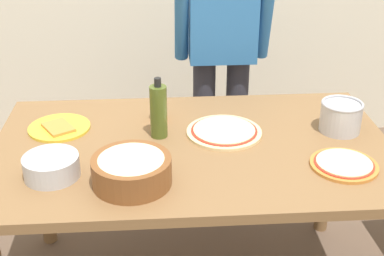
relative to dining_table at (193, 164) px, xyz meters
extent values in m
cube|color=brown|center=(0.00, 0.00, 0.07)|extent=(1.60, 0.96, 0.04)
cylinder|color=brown|center=(-0.72, 0.40, -0.31)|extent=(0.07, 0.07, 0.72)
cylinder|color=brown|center=(0.72, 0.40, -0.31)|extent=(0.07, 0.07, 0.72)
cylinder|color=#2D2D38|center=(0.11, 0.76, -0.24)|extent=(0.12, 0.12, 0.85)
cylinder|color=#2D2D38|center=(0.29, 0.76, -0.24)|extent=(0.12, 0.12, 0.85)
cube|color=#2D6BAD|center=(0.20, 0.76, 0.46)|extent=(0.34, 0.20, 0.55)
cylinder|color=#2D6BAD|center=(-0.01, 0.71, 0.46)|extent=(0.07, 0.21, 0.55)
cylinder|color=#2D6BAD|center=(0.41, 0.71, 0.46)|extent=(0.07, 0.21, 0.55)
cylinder|color=beige|center=(0.14, 0.09, 0.10)|extent=(0.31, 0.31, 0.01)
cylinder|color=#B22D1E|center=(0.14, 0.09, 0.10)|extent=(0.28, 0.28, 0.00)
cylinder|color=beige|center=(0.14, 0.09, 0.11)|extent=(0.26, 0.26, 0.00)
cylinder|color=#C67A33|center=(0.55, -0.21, 0.10)|extent=(0.25, 0.25, 0.01)
cylinder|color=#B22D1E|center=(0.55, -0.21, 0.10)|extent=(0.22, 0.22, 0.00)
cylinder|color=beige|center=(0.55, -0.21, 0.11)|extent=(0.21, 0.21, 0.00)
cylinder|color=gold|center=(-0.56, 0.18, 0.10)|extent=(0.26, 0.26, 0.01)
cube|color=#CC8438|center=(-0.56, 0.16, 0.11)|extent=(0.16, 0.17, 0.01)
cylinder|color=brown|center=(-0.23, -0.27, 0.14)|extent=(0.28, 0.28, 0.10)
ellipsoid|color=beige|center=(-0.23, -0.27, 0.18)|extent=(0.25, 0.25, 0.05)
cylinder|color=#B7B7BC|center=(-0.52, -0.20, 0.13)|extent=(0.20, 0.20, 0.08)
cylinder|color=#47561E|center=(-0.13, 0.09, 0.20)|extent=(0.07, 0.07, 0.22)
cylinder|color=black|center=(-0.13, 0.09, 0.33)|extent=(0.03, 0.03, 0.04)
cylinder|color=#B7B7BC|center=(0.62, 0.08, 0.15)|extent=(0.17, 0.17, 0.12)
torus|color=#A5A5AD|center=(0.62, 0.08, 0.21)|extent=(0.17, 0.17, 0.01)
cylinder|color=orange|center=(-0.13, 0.24, 0.13)|extent=(0.07, 0.07, 0.08)
camera|label=1|loc=(-0.13, -1.84, 1.10)|focal=49.21mm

